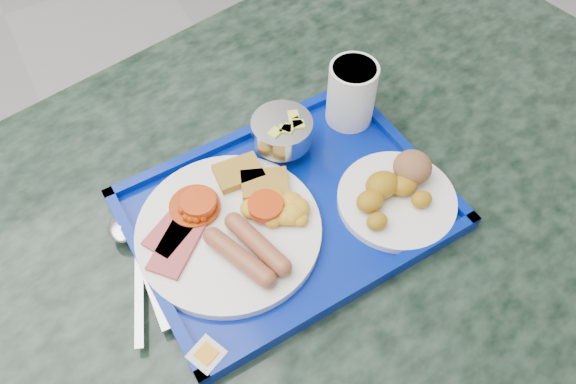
# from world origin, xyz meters

# --- Properties ---
(table) EXTENTS (1.47, 1.12, 0.83)m
(table) POSITION_xyz_m (0.99, -0.60, 0.62)
(table) COLOR slate
(table) RESTS_ON floor
(tray) EXTENTS (0.43, 0.32, 0.03)m
(tray) POSITION_xyz_m (0.96, -0.58, 0.84)
(tray) COLOR #031B90
(tray) RESTS_ON table
(main_plate) EXTENTS (0.25, 0.25, 0.04)m
(main_plate) POSITION_xyz_m (0.89, -0.58, 0.86)
(main_plate) COLOR white
(main_plate) RESTS_ON tray
(bread_plate) EXTENTS (0.16, 0.16, 0.05)m
(bread_plate) POSITION_xyz_m (1.10, -0.64, 0.86)
(bread_plate) COLOR white
(bread_plate) RESTS_ON tray
(fruit_bowl) EXTENTS (0.09, 0.09, 0.06)m
(fruit_bowl) POSITION_xyz_m (1.01, -0.49, 0.88)
(fruit_bowl) COLOR #AAA9AC
(fruit_bowl) RESTS_ON tray
(juice_cup) EXTENTS (0.07, 0.07, 0.10)m
(juice_cup) POSITION_xyz_m (1.13, -0.48, 0.90)
(juice_cup) COLOR white
(juice_cup) RESTS_ON tray
(spoon) EXTENTS (0.03, 0.18, 0.01)m
(spoon) POSITION_xyz_m (0.75, -0.53, 0.85)
(spoon) COLOR #AAA9AC
(spoon) RESTS_ON tray
(knife) EXTENTS (0.06, 0.15, 0.00)m
(knife) POSITION_xyz_m (0.74, -0.60, 0.84)
(knife) COLOR #AAA9AC
(knife) RESTS_ON tray
(jam_packet) EXTENTS (0.05, 0.05, 0.01)m
(jam_packet) POSITION_xyz_m (0.78, -0.72, 0.85)
(jam_packet) COLOR silver
(jam_packet) RESTS_ON tray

